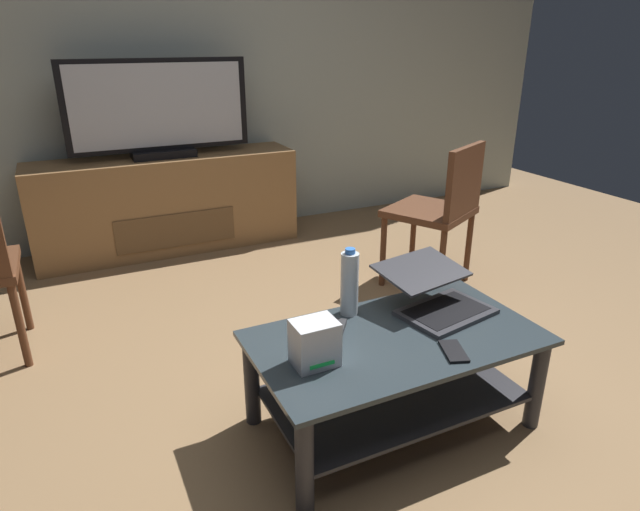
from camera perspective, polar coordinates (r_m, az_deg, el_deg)
name	(u,v)px	position (r m, az deg, el deg)	size (l,w,h in m)	color
ground_plane	(348,411)	(2.31, 3.00, -15.99)	(7.68, 7.68, 0.00)	olive
back_wall	(180,40)	(4.19, -14.43, 21.08)	(6.40, 0.12, 2.80)	#A8B2A8
coffee_table	(395,365)	(2.11, 7.83, -11.28)	(1.07, 0.59, 0.39)	#2D383D
media_cabinet	(168,203)	(3.98, -15.61, 5.28)	(1.78, 0.43, 0.66)	olive
television	(159,111)	(3.83, -16.53, 14.32)	(1.18, 0.20, 0.63)	black
dining_chair	(442,207)	(3.24, 12.63, 5.03)	(0.59, 0.59, 0.87)	#59331E
laptop	(436,295)	(2.23, 12.06, -4.05)	(0.42, 0.45, 0.17)	#333338
router_box	(315,343)	(1.83, -0.56, -9.16)	(0.15, 0.12, 0.16)	silver
water_bottle_near	(349,283)	(2.12, 3.11, -2.93)	(0.07, 0.07, 0.28)	silver
cell_phone	(454,351)	(1.98, 13.84, -9.71)	(0.07, 0.14, 0.01)	black
tv_remote	(338,331)	(2.04, 1.85, -7.88)	(0.04, 0.16, 0.02)	#2D2D30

